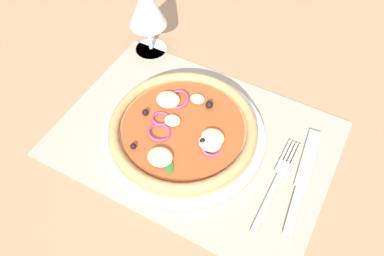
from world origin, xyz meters
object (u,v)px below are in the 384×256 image
object	(u,v)px
plate	(183,134)
fork	(278,180)
knife	(303,177)
pizza	(183,128)
wine_glass	(147,7)

from	to	relation	value
plate	fork	size ratio (longest dim) A/B	1.53
plate	knife	xyz separation A→B (cm)	(20.60, 1.85, -0.39)
plate	pizza	size ratio (longest dim) A/B	1.10
plate	pizza	xyz separation A→B (cm)	(0.01, -0.02, 1.74)
pizza	fork	xyz separation A→B (cm)	(17.27, -0.33, -2.17)
plate	fork	distance (cm)	17.29
plate	knife	bearing A→B (deg)	5.13
plate	knife	world-z (taller)	plate
pizza	knife	size ratio (longest dim) A/B	1.25
knife	wine_glass	distance (cm)	41.24
fork	wine_glass	distance (cm)	39.15
pizza	fork	size ratio (longest dim) A/B	1.39
plate	pizza	bearing A→B (deg)	-65.20
knife	fork	bearing A→B (deg)	117.65
fork	wine_glass	xyz separation A→B (cm)	(-34.03, 16.80, 9.62)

